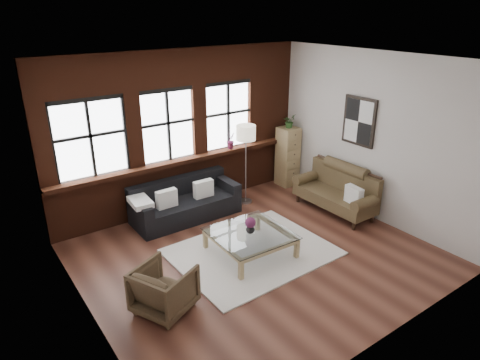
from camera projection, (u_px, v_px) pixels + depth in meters
floor at (256, 255)px, 7.26m from camera, size 5.50×5.50×0.00m
ceiling at (259, 61)px, 6.05m from camera, size 5.50×5.50×0.00m
wall_back at (181, 131)px, 8.53m from camera, size 5.50×0.00×5.50m
wall_front at (394, 230)px, 4.77m from camera, size 5.50×0.00×5.50m
wall_left at (78, 213)px, 5.17m from camera, size 0.00×5.00×5.00m
wall_right at (371, 137)px, 8.14m from camera, size 0.00×5.00×5.00m
brick_backwall at (182, 132)px, 8.49m from camera, size 5.50×0.12×3.20m
sill_ledge at (186, 159)px, 8.63m from camera, size 5.50×0.30×0.08m
window_left at (90, 140)px, 7.47m from camera, size 1.38×0.10×1.50m
window_mid at (168, 127)px, 8.28m from camera, size 1.38×0.10×1.50m
window_right at (228, 116)px, 9.03m from camera, size 1.38×0.10×1.50m
wall_poster at (359, 121)px, 8.25m from camera, size 0.05×0.74×0.94m
shag_rug at (252, 252)px, 7.32m from camera, size 2.61×2.07×0.03m
dark_sofa at (186, 200)px, 8.39m from camera, size 2.11×0.85×0.76m
pillow_a at (167, 199)px, 8.00m from camera, size 0.40×0.15×0.34m
pillow_b at (203, 189)px, 8.44m from camera, size 0.40×0.15×0.34m
vintage_settee at (335, 190)px, 8.61m from camera, size 0.79×1.78×0.95m
pillow_settee at (354, 195)px, 8.12m from camera, size 0.18×0.39×0.34m
armchair at (164, 289)px, 5.84m from camera, size 0.97×0.96×0.67m
coffee_table at (250, 243)px, 7.23m from camera, size 1.28×1.28×0.41m
vase at (250, 229)px, 7.12m from camera, size 0.19×0.19×0.16m
flowers at (250, 223)px, 7.08m from camera, size 0.18×0.18×0.18m
drawer_chest at (288, 156)px, 9.89m from camera, size 0.42×0.42×1.37m
potted_plant_top at (289, 121)px, 9.57m from camera, size 0.33×0.30×0.31m
floor_lamp at (246, 162)px, 8.87m from camera, size 0.40×0.40×1.84m
sill_plant at (231, 140)px, 9.12m from camera, size 0.23×0.20×0.35m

